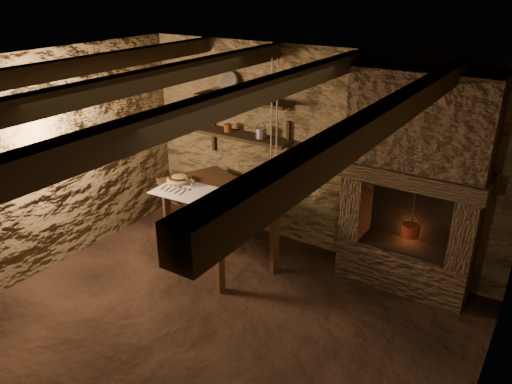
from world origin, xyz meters
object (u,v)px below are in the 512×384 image
Objects in this scene: work_table at (218,222)px; iron_stockpot at (253,92)px; stoneware_jug at (258,178)px; wooden_bowl at (180,180)px; red_pot at (411,229)px.

iron_stockpot is (0.06, 0.67, 1.40)m from work_table.
stoneware_jug is 1.42× the size of wooden_bowl.
red_pot is (2.06, 0.55, 0.24)m from work_table.
iron_stockpot is 0.41× the size of red_pot.
wooden_bowl is 2.66m from red_pot.
work_table is at bearing 2.67° from wooden_bowl.
red_pot reaches higher than wooden_bowl.
stoneware_jug is at bearing 50.11° from work_table.
stoneware_jug is 1.02m from iron_stockpot.
work_table is 2.15m from red_pot.
iron_stockpot is 2.32m from red_pot.
red_pot is (2.59, 0.57, -0.18)m from wooden_bowl.
wooden_bowl is 1.37× the size of iron_stockpot.
iron_stockpot is at bearing 49.76° from wooden_bowl.
iron_stockpot is at bearing 128.23° from stoneware_jug.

